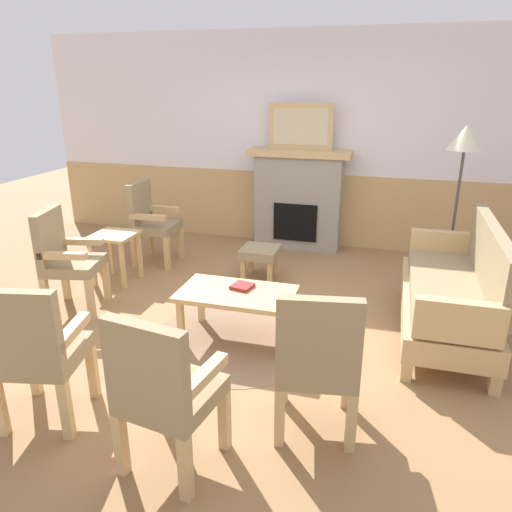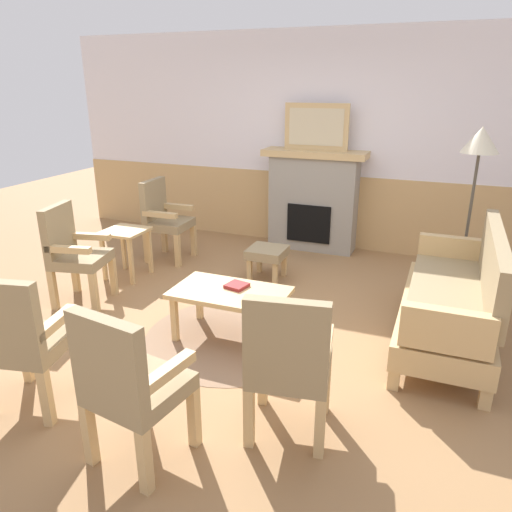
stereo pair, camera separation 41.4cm
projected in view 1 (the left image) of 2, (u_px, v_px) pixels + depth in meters
ground_plane at (245, 326)px, 4.37m from camera, size 14.00×14.00×0.00m
wall_back at (304, 145)px, 6.27m from camera, size 7.20×0.14×2.70m
fireplace at (298, 198)px, 6.27m from camera, size 1.30×0.44×1.28m
framed_picture at (301, 126)px, 5.96m from camera, size 0.80×0.04×0.56m
couch at (453, 291)px, 4.11m from camera, size 0.70×1.80×0.98m
coffee_table at (237, 297)px, 4.02m from camera, size 0.96×0.56×0.44m
round_rug at (238, 338)px, 4.15m from camera, size 1.49×1.49×0.01m
book_on_table at (242, 286)px, 4.07m from camera, size 0.20×0.20×0.03m
footstool at (260, 254)px, 5.33m from camera, size 0.40×0.40×0.36m
armchair_near_fireplace at (151, 219)px, 5.76m from camera, size 0.50×0.50×0.98m
armchair_by_window_left at (65, 256)px, 4.52m from camera, size 0.57×0.57×0.98m
armchair_front_left at (163, 388)px, 2.58m from camera, size 0.55×0.55×0.98m
armchair_front_center at (317, 357)px, 2.86m from camera, size 0.55×0.55×0.98m
armchair_corner_left at (35, 348)px, 2.96m from camera, size 0.57×0.57×0.98m
side_table at (115, 244)px, 5.20m from camera, size 0.44×0.44×0.55m
floor_lamp_by_couch at (464, 148)px, 4.86m from camera, size 0.36×0.36×1.68m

